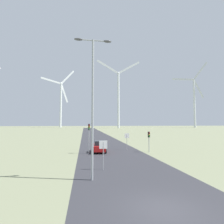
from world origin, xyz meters
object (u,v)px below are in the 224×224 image
at_px(wind_turbine_left, 61,100).
at_px(stop_sign_far, 127,138).
at_px(traffic_light_post_near_left, 89,132).
at_px(stop_sign_near, 103,149).
at_px(traffic_light_post_near_right, 149,137).
at_px(wind_turbine_center, 118,94).
at_px(car_approaching, 100,146).
at_px(streetlamp, 93,92).
at_px(wind_turbine_right, 194,98).

bearing_deg(wind_turbine_left, stop_sign_far, -78.91).
bearing_deg(traffic_light_post_near_left, stop_sign_near, -83.07).
height_order(traffic_light_post_near_right, wind_turbine_left, wind_turbine_left).
distance_m(traffic_light_post_near_left, wind_turbine_center, 147.59).
bearing_deg(car_approaching, wind_turbine_left, 99.42).
height_order(stop_sign_near, traffic_light_post_near_left, traffic_light_post_near_left).
xyz_separation_m(stop_sign_far, traffic_light_post_near_right, (2.90, -2.82, 0.39)).
relative_size(traffic_light_post_near_left, traffic_light_post_near_right, 1.39).
distance_m(streetlamp, car_approaching, 14.83).
distance_m(streetlamp, stop_sign_far, 17.23).
bearing_deg(traffic_light_post_near_left, stop_sign_far, 21.51).
height_order(traffic_light_post_near_left, traffic_light_post_near_right, traffic_light_post_near_left).
height_order(wind_turbine_left, wind_turbine_center, wind_turbine_center).
height_order(stop_sign_far, wind_turbine_left, wind_turbine_left).
bearing_deg(wind_turbine_center, streetlamp, -101.91).
bearing_deg(stop_sign_near, traffic_light_post_near_right, 48.26).
height_order(stop_sign_far, wind_turbine_center, wind_turbine_center).
bearing_deg(stop_sign_far, wind_turbine_center, 79.46).
relative_size(traffic_light_post_near_left, car_approaching, 1.06).
xyz_separation_m(stop_sign_far, wind_turbine_center, (25.72, 138.21, 31.63)).
bearing_deg(stop_sign_far, wind_turbine_left, 101.09).
relative_size(streetlamp, traffic_light_post_near_right, 3.61).
relative_size(traffic_light_post_near_right, car_approaching, 0.77).
bearing_deg(car_approaching, wind_turbine_center, 77.68).
distance_m(stop_sign_far, wind_turbine_left, 175.58).
relative_size(streetlamp, stop_sign_near, 4.09).
bearing_deg(stop_sign_far, streetlamp, -113.66).
bearing_deg(wind_turbine_right, traffic_light_post_near_left, -128.85).
bearing_deg(streetlamp, wind_turbine_right, 53.39).
xyz_separation_m(traffic_light_post_near_left, wind_turbine_right, (118.82, 147.54, 29.38)).
relative_size(car_approaching, wind_turbine_center, 0.06).
bearing_deg(traffic_light_post_near_right, streetlamp, -127.82).
bearing_deg(wind_turbine_right, traffic_light_post_near_right, -126.51).
bearing_deg(stop_sign_far, traffic_light_post_near_right, -44.23).
height_order(car_approaching, wind_turbine_right, wind_turbine_right).
distance_m(stop_sign_far, wind_turbine_right, 185.91).
bearing_deg(wind_turbine_right, car_approaching, -128.61).
height_order(car_approaching, wind_turbine_center, wind_turbine_center).
bearing_deg(wind_turbine_right, stop_sign_near, -126.84).
xyz_separation_m(stop_sign_far, wind_turbine_right, (112.28, 144.96, 30.66)).
bearing_deg(traffic_light_post_near_left, wind_turbine_center, 77.09).
bearing_deg(traffic_light_post_near_right, car_approaching, 171.81).
height_order(streetlamp, car_approaching, streetlamp).
xyz_separation_m(stop_sign_near, wind_turbine_right, (117.66, 157.07, 30.64)).
bearing_deg(wind_turbine_center, car_approaching, -102.32).
height_order(streetlamp, traffic_light_post_near_right, streetlamp).
xyz_separation_m(streetlamp, wind_turbine_center, (32.31, 153.26, 26.48)).
relative_size(stop_sign_far, traffic_light_post_near_right, 0.88).
height_order(traffic_light_post_near_left, wind_turbine_center, wind_turbine_center).
height_order(car_approaching, wind_turbine_left, wind_turbine_left).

